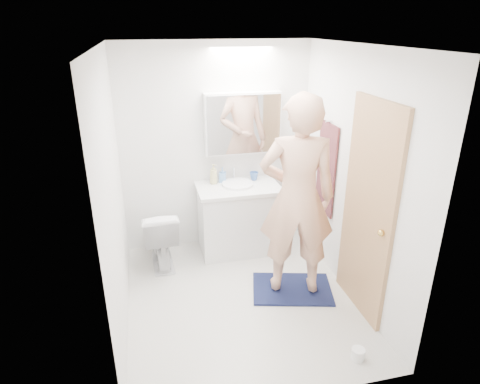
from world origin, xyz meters
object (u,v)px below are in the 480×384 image
object	(u,v)px
toilet_paper_roll	(358,354)
toothbrush_cup	(254,176)
medicine_cabinet	(243,123)
soap_bottle_b	(223,175)
vanity_cabinet	(238,220)
toilet	(160,236)
person	(297,198)
soap_bottle_a	(214,174)

from	to	relation	value
toilet_paper_roll	toothbrush_cup	bearing A→B (deg)	98.49
medicine_cabinet	soap_bottle_b	distance (m)	0.64
vanity_cabinet	toilet	world-z (taller)	vanity_cabinet
person	toothbrush_cup	world-z (taller)	person
vanity_cabinet	toilet	xyz separation A→B (m)	(-0.93, -0.11, -0.05)
soap_bottle_a	soap_bottle_b	size ratio (longest dim) A/B	1.35
toilet	soap_bottle_b	bearing A→B (deg)	-161.39
toilet	toothbrush_cup	size ratio (longest dim) A/B	6.56
toilet_paper_roll	soap_bottle_a	bearing A→B (deg)	110.82
toothbrush_cup	toilet_paper_roll	distance (m)	2.31
vanity_cabinet	toothbrush_cup	world-z (taller)	toothbrush_cup
toilet	person	bearing A→B (deg)	144.68
soap_bottle_b	toilet_paper_roll	xyz separation A→B (m)	(0.70, -2.15, -0.86)
toilet_paper_roll	toilet	bearing A→B (deg)	128.46
toilet	toilet_paper_roll	world-z (taller)	toilet
vanity_cabinet	person	distance (m)	1.20
soap_bottle_a	toilet	bearing A→B (deg)	-158.35
vanity_cabinet	toothbrush_cup	size ratio (longest dim) A/B	8.58
toilet	toilet_paper_roll	xyz separation A→B (m)	(1.47, -1.86, -0.29)
medicine_cabinet	person	world-z (taller)	person
person	soap_bottle_b	xyz separation A→B (m)	(-0.50, 1.13, -0.13)
soap_bottle_a	person	bearing A→B (deg)	-61.06
soap_bottle_a	vanity_cabinet	bearing A→B (deg)	-30.16
medicine_cabinet	vanity_cabinet	bearing A→B (deg)	-115.91
soap_bottle_a	toilet_paper_roll	world-z (taller)	soap_bottle_a
toilet	soap_bottle_a	distance (m)	0.93
toothbrush_cup	soap_bottle_b	bearing A→B (deg)	176.96
toilet	soap_bottle_b	xyz separation A→B (m)	(0.78, 0.30, 0.56)
medicine_cabinet	toothbrush_cup	bearing A→B (deg)	-21.27
soap_bottle_a	soap_bottle_b	xyz separation A→B (m)	(0.11, 0.03, -0.03)
medicine_cabinet	soap_bottle_b	size ratio (longest dim) A/B	5.01
soap_bottle_a	toilet_paper_roll	bearing A→B (deg)	-69.18
person	soap_bottle_b	distance (m)	1.24
medicine_cabinet	person	xyz separation A→B (m)	(0.25, -1.16, -0.46)
soap_bottle_a	toothbrush_cup	distance (m)	0.49
soap_bottle_b	toilet_paper_roll	distance (m)	2.42
toilet	soap_bottle_b	distance (m)	1.01
medicine_cabinet	toilet	bearing A→B (deg)	-162.45
soap_bottle_a	soap_bottle_b	bearing A→B (deg)	15.06
person	toilet_paper_roll	bearing A→B (deg)	115.57
toothbrush_cup	toilet_paper_roll	bearing A→B (deg)	-81.51
toilet	soap_bottle_a	world-z (taller)	soap_bottle_a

